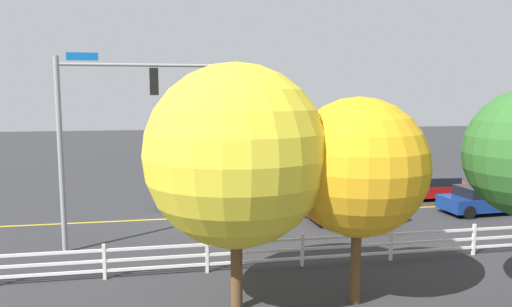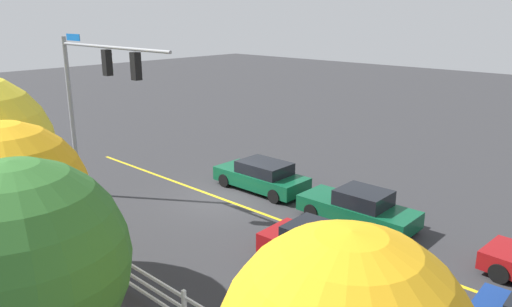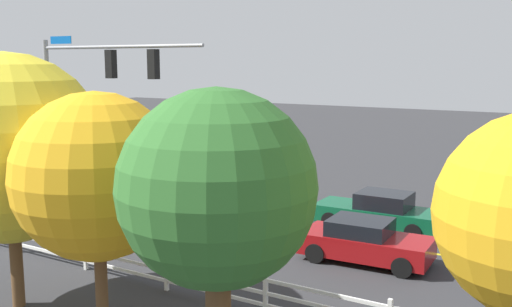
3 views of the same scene
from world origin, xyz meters
name	(u,v)px [view 2 (image 2 of 3)]	position (x,y,z in m)	size (l,w,h in m)	color
ground_plane	(222,199)	(0.00, 0.00, 0.00)	(120.00, 120.00, 0.00)	#2D2D30
lane_center_stripe	(290,224)	(-4.00, 0.00, 0.00)	(28.00, 0.16, 0.01)	gold
signal_assembly	(94,89)	(3.15, 4.14, 5.16)	(7.55, 0.37, 7.34)	gray
car_0	(320,248)	(-6.90, 1.99, 0.68)	(4.22, 2.07, 1.39)	maroon
car_2	(262,176)	(-0.53, -2.11, 0.70)	(4.71, 2.00, 1.43)	#0C4C2D
car_4	(359,208)	(-6.00, -1.88, 0.68)	(4.82, 1.98, 1.46)	#0C4C2D
white_rail_fence	(118,267)	(-3.00, 7.19, 0.60)	(26.10, 0.10, 1.15)	white
tree_1	(24,265)	(-7.88, 11.58, 4.28)	(3.40, 3.40, 6.02)	brown
tree_3	(8,200)	(-3.66, 10.27, 3.87)	(3.82, 3.82, 5.79)	brown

